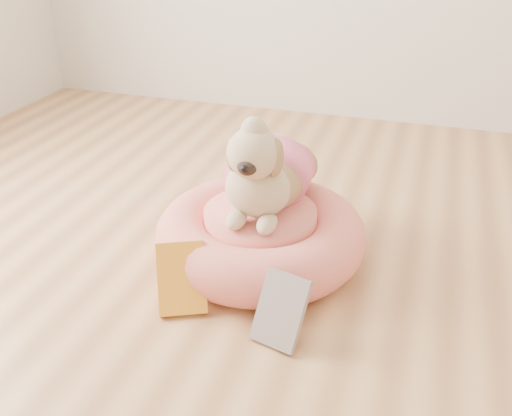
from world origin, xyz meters
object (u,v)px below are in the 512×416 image
(book_yellow, at_px, (182,278))
(book_white, at_px, (281,310))
(pet_bed, at_px, (260,235))
(dog, at_px, (266,156))

(book_yellow, bearing_deg, book_white, -34.53)
(pet_bed, bearing_deg, book_white, -64.97)
(dog, bearing_deg, book_white, -69.28)
(book_white, bearing_deg, pet_bed, 129.57)
(dog, height_order, book_yellow, dog)
(dog, xyz_separation_m, book_white, (0.17, -0.43, -0.28))
(pet_bed, relative_size, book_white, 3.46)
(book_yellow, relative_size, book_white, 1.05)
(pet_bed, height_order, dog, dog)
(dog, relative_size, book_white, 2.40)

